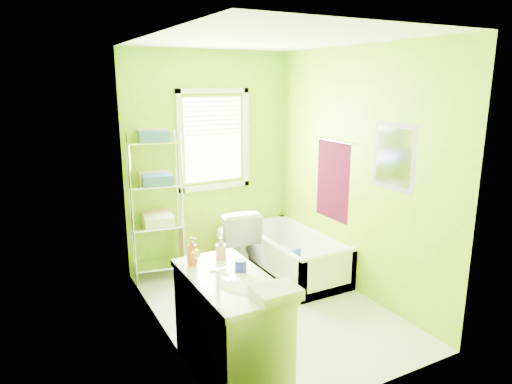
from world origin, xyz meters
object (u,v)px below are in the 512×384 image
vanity (231,323)px  wire_shelf_unit (157,189)px  bathtub (291,260)px  toilet (235,239)px

vanity → wire_shelf_unit: wire_shelf_unit is taller
bathtub → wire_shelf_unit: 1.79m
wire_shelf_unit → bathtub: bearing=-23.7°
vanity → wire_shelf_unit: (0.06, 2.06, 0.62)m
bathtub → vanity: bearing=-135.8°
bathtub → vanity: 2.08m
toilet → vanity: (-0.90, -1.82, 0.04)m
bathtub → toilet: size_ratio=1.91×
bathtub → toilet: bearing=146.3°
bathtub → toilet: toilet is taller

